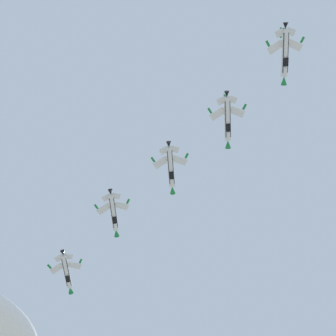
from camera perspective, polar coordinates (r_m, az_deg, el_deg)
The scene contains 5 objects.
fighter_jet_lead at distance 141.74m, azimuth -13.10°, elevation -13.11°, with size 13.66×11.85×4.38m.
fighter_jet_left_wing at distance 131.61m, azimuth -7.14°, elevation -5.87°, with size 13.66×11.83×4.38m.
fighter_jet_right_wing at distance 122.00m, azimuth 0.35°, elevation 0.02°, with size 13.66×11.89×4.38m.
fighter_jet_left_outer at distance 118.31m, azimuth 7.77°, elevation 6.25°, with size 13.66×11.88×4.39m.
fighter_jet_right_outer at distance 120.26m, azimuth 15.01°, elevation 14.20°, with size 13.66×11.85×4.38m.
Camera 1 is at (-4.42, 1.84, 1.40)m, focal length 46.61 mm.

